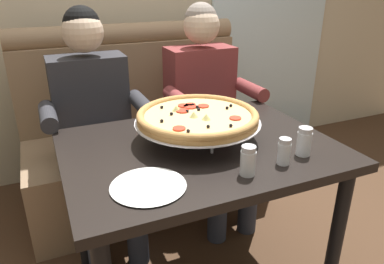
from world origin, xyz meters
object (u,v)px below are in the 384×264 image
Objects in this scene: dining_table at (200,166)px; pizza at (198,117)px; diner_right at (207,102)px; plate_near_left at (148,184)px; shaker_parmesan at (284,153)px; patio_chair at (243,67)px; booth_bench at (144,141)px; shaker_pepper_flakes at (304,143)px; diner_left at (95,117)px; shaker_oregano at (248,163)px.

pizza is (0.01, 0.05, 0.21)m from dining_table.
diner_right is 1.06m from plate_near_left.
shaker_parmesan is 0.52m from plate_near_left.
dining_table is 0.38m from shaker_parmesan.
diner_right is at bearing -128.00° from patio_chair.
diner_right is (0.33, -0.27, 0.31)m from booth_bench.
diner_right reaches higher than shaker_pepper_flakes.
plate_near_left is (-0.31, -0.29, -0.10)m from pizza.
diner_right is (0.33, 0.62, 0.06)m from dining_table.
pizza is (-0.32, -0.57, 0.15)m from diner_right.
dining_table is at bearing -103.94° from pizza.
booth_bench is 0.53m from diner_left.
diner_left is 2.29m from patio_chair.
plate_near_left is at bearing -141.86° from dining_table.
shaker_parmesan is 2.64m from patio_chair.
dining_table is 2.51m from patio_chair.
shaker_oregano is at bearing -107.13° from diner_right.
shaker_pepper_flakes is 0.13× the size of patio_chair.
patio_chair is at bearing 52.58° from plate_near_left.
booth_bench reaches higher than patio_chair.
pizza reaches higher than shaker_pepper_flakes.
diner_left is at bearing 121.65° from shaker_parmesan.
booth_bench is 1.25m from shaker_parmesan.
pizza is 0.62× the size of patio_chair.
diner_left is at bearing 92.38° from plate_near_left.
booth_bench is 1.16× the size of diner_left.
dining_table is 10.87× the size of shaker_parmesan.
diner_left is at bearing 180.00° from diner_right.
booth_bench is at bearing -141.31° from patio_chair.
shaker_oregano is 2.73m from patio_chair.
shaker_parmesan is at bearing -57.99° from pizza.
dining_table is 0.88× the size of diner_right.
plate_near_left is (-0.30, -0.23, 0.11)m from dining_table.
diner_right reaches higher than pizza.
patio_chair is at bearing 38.69° from booth_bench.
shaker_pepper_flakes is 0.29m from shaker_oregano.
diner_right is 0.87m from shaker_pepper_flakes.
diner_left is 0.67m from diner_right.
dining_table is 0.88× the size of diner_left.
shaker_oregano is at bearing -170.38° from shaker_pepper_flakes.
shaker_parmesan is at bearing -51.49° from dining_table.
shaker_parmesan is at bearing -79.33° from booth_bench.
dining_table is 0.71m from diner_right.
patio_chair is at bearing 59.18° from shaker_oregano.
shaker_pepper_flakes is 0.45× the size of plate_near_left.
booth_bench reaches higher than pizza.
shaker_oregano is at bearing -79.94° from dining_table.
patio_chair is (1.43, 1.99, -0.33)m from pizza.
diner_right is 0.91m from shaker_parmesan.
dining_table is 0.71m from diner_left.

